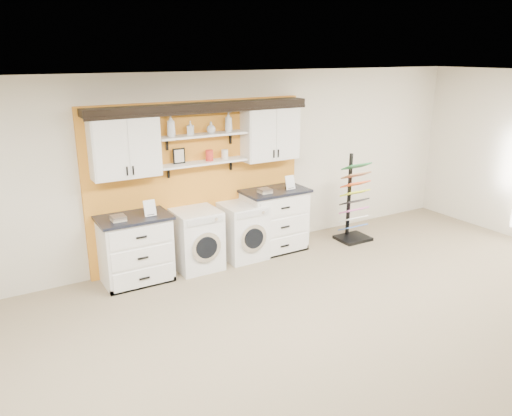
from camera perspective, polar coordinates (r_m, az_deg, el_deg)
floor at (r=5.01m, az=14.47°, el=-20.79°), size 10.00×10.00×0.00m
ceiling at (r=3.99m, az=17.55°, el=12.94°), size 10.00×10.00×0.00m
wall_back at (r=7.48m, az=-6.66°, el=4.48°), size 10.00×0.00×10.00m
accent_panel at (r=7.50m, az=-6.49°, el=2.94°), size 3.40×0.07×2.40m
upper_cabinet_left at (r=6.82m, az=-14.82°, el=6.88°), size 0.90×0.35×0.84m
upper_cabinet_right at (r=7.73m, az=1.60°, el=8.63°), size 0.90×0.35×0.84m
shelf_lower at (r=7.27m, az=-6.04°, el=5.18°), size 1.32×0.28×0.03m
shelf_upper at (r=7.20m, az=-6.14°, el=8.29°), size 1.32×0.28×0.03m
crown_molding at (r=7.16m, az=-6.29°, el=11.45°), size 3.30×0.41×0.13m
picture_frame at (r=7.16m, az=-8.79°, el=5.90°), size 0.18×0.02×0.22m
canister_red at (r=7.30m, az=-5.35°, el=6.00°), size 0.11×0.11×0.16m
canister_cream at (r=7.41m, az=-3.59°, el=6.13°), size 0.10×0.10×0.14m
base_cabinet_left at (r=7.06m, az=-13.60°, el=-4.57°), size 0.97×0.66×0.95m
base_cabinet_right at (r=7.94m, az=2.10°, el=-1.40°), size 1.03×0.66×1.01m
washer at (r=7.35m, az=-6.81°, el=-3.55°), size 0.63×0.71×0.89m
dryer at (r=7.68m, az=-1.54°, el=-2.61°), size 0.62×0.71×0.86m
sample_rack at (r=8.54m, az=11.08°, el=-0.48°), size 0.54×0.45×1.46m
soap_bottle_a at (r=7.00m, az=-9.70°, el=9.25°), size 0.15×0.15×0.30m
soap_bottle_b at (r=7.11m, az=-7.51°, el=9.05°), size 0.12×0.12×0.20m
soap_bottle_c at (r=7.24m, az=-5.17°, el=9.16°), size 0.14×0.14×0.17m
soap_bottle_d at (r=7.36m, az=-3.16°, el=9.81°), size 0.14×0.14×0.29m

